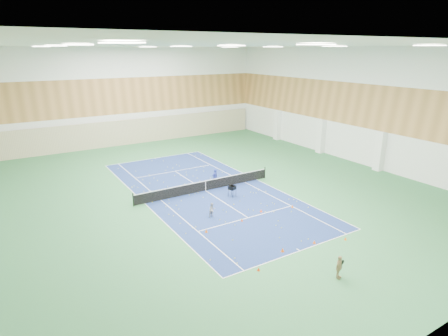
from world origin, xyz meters
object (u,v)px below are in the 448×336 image
object	(u,v)px
child_court	(212,210)
child_apron	(339,267)
tennis_net	(206,185)
coach	(215,178)
ball_cart	(232,191)

from	to	relation	value
child_court	child_apron	distance (m)	10.36
tennis_net	coach	distance (m)	1.44
child_apron	ball_cart	distance (m)	12.83
coach	child_court	bearing A→B (deg)	45.25
tennis_net	child_court	world-z (taller)	tennis_net
coach	child_court	xyz separation A→B (m)	(-3.41, -5.48, -0.26)
ball_cart	tennis_net	bearing A→B (deg)	94.60
child_court	ball_cart	world-z (taller)	child_court
coach	child_apron	xyz separation A→B (m)	(-1.49, -15.66, -0.14)
tennis_net	child_court	distance (m)	5.33
tennis_net	coach	xyz separation A→B (m)	(1.28, 0.60, 0.26)
child_court	ball_cart	bearing A→B (deg)	23.05
child_apron	coach	bearing A→B (deg)	59.82
tennis_net	child_apron	bearing A→B (deg)	-90.78
tennis_net	ball_cart	bearing A→B (deg)	-61.86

